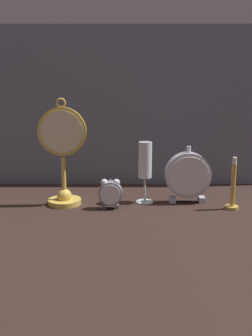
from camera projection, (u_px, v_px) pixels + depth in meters
name	position (u px, v px, depth m)	size (l,w,h in m)	color
ground_plane	(126.00, 211.00, 1.12)	(4.00, 4.00, 0.00)	black
fabric_backdrop_drape	(126.00, 107.00, 1.37)	(1.25, 0.01, 0.58)	slate
pocket_watch_on_stand	(63.00, 158.00, 1.16)	(0.15, 0.10, 0.33)	gold
alarm_clock_twin_bell	(110.00, 192.00, 1.13)	(0.07, 0.03, 0.09)	gray
mantel_clock_silver	(188.00, 176.00, 1.19)	(0.14, 0.04, 0.18)	silver
champagne_flute	(145.00, 164.00, 1.18)	(0.06, 0.06, 0.20)	silver
brass_candlestick	(233.00, 192.00, 1.13)	(0.04, 0.04, 0.16)	gold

